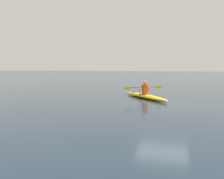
# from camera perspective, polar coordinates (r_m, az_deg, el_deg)

# --- Properties ---
(ground_plane) EXTENTS (160.00, 160.00, 0.00)m
(ground_plane) POSITION_cam_1_polar(r_m,az_deg,el_deg) (12.30, 11.69, -3.14)
(ground_plane) COLOR #1E2D3D
(kayak) EXTENTS (3.14, 3.70, 0.24)m
(kayak) POSITION_cam_1_polar(r_m,az_deg,el_deg) (14.07, 7.54, -1.51)
(kayak) COLOR #EAB214
(kayak) RESTS_ON ground
(kayaker) EXTENTS (1.93, 1.57, 0.77)m
(kayaker) POSITION_cam_1_polar(r_m,az_deg,el_deg) (14.02, 7.58, 0.30)
(kayaker) COLOR #E04C14
(kayaker) RESTS_ON kayak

